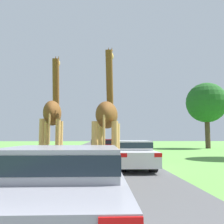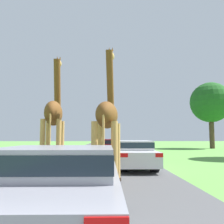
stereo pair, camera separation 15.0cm
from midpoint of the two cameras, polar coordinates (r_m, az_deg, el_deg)
The scene contains 7 objects.
road at distance 29.34m, azimuth -2.29°, elevation -8.91°, with size 6.86×120.00×0.00m.
giraffe_near_road at distance 7.85m, azimuth -0.59°, elevation -1.47°, with size 0.99×2.76×5.05m.
giraffe_companion at distance 9.86m, azimuth -13.38°, elevation -0.76°, with size 0.96×2.78×5.29m.
car_lead_maroon at distance 4.13m, azimuth -11.99°, elevation -16.99°, with size 1.99×4.06×1.35m.
car_queue_right at distance 18.03m, azimuth -1.33°, elevation -8.47°, with size 1.85×4.72×1.33m.
car_queue_left at distance 11.87m, azimuth 5.92°, elevation -9.84°, with size 1.70×4.67×1.32m.
tree_right_cluster at distance 33.66m, azimuth 22.73°, elevation 2.08°, with size 5.25×5.25×8.62m.
Camera 2 is at (0.73, 0.71, 1.52)m, focal length 38.00 mm.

